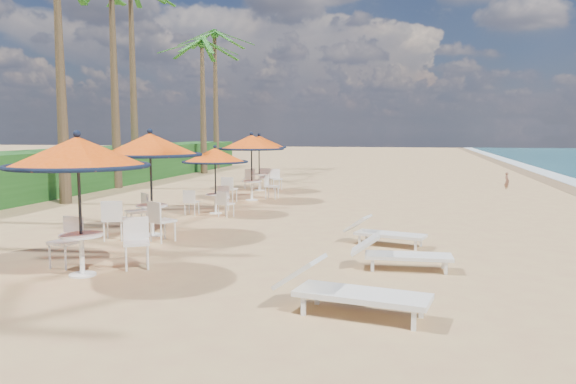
% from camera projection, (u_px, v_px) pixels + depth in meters
% --- Properties ---
extents(ground, '(160.00, 160.00, 0.00)m').
position_uv_depth(ground, '(332.00, 285.00, 9.59)').
color(ground, tan).
rests_on(ground, ground).
extents(scrub_hedge, '(3.00, 40.00, 1.80)m').
position_uv_depth(scrub_hedge, '(45.00, 173.00, 23.09)').
color(scrub_hedge, '#194716').
rests_on(scrub_hedge, ground).
extents(station_0, '(2.53, 2.53, 2.64)m').
position_uv_depth(station_0, '(81.00, 165.00, 10.06)').
color(station_0, black).
rests_on(station_0, ground).
extents(station_1, '(2.57, 2.57, 2.68)m').
position_uv_depth(station_1, '(148.00, 158.00, 13.86)').
color(station_1, black).
rests_on(station_1, ground).
extents(station_2, '(2.08, 2.14, 2.17)m').
position_uv_depth(station_2, '(215.00, 164.00, 17.63)').
color(station_2, black).
rests_on(station_2, ground).
extents(station_3, '(2.46, 2.46, 2.57)m').
position_uv_depth(station_3, '(251.00, 148.00, 20.96)').
color(station_3, black).
rests_on(station_3, ground).
extents(station_4, '(2.40, 2.40, 2.51)m').
position_uv_depth(station_4, '(260.00, 149.00, 24.57)').
color(station_4, black).
rests_on(station_4, ground).
extents(lounger_near, '(2.31, 1.09, 0.79)m').
position_uv_depth(lounger_near, '(346.00, 289.00, 8.02)').
color(lounger_near, white).
rests_on(lounger_near, ground).
extents(lounger_mid, '(1.92, 0.70, 0.68)m').
position_uv_depth(lounger_mid, '(398.00, 253.00, 10.62)').
color(lounger_mid, white).
rests_on(lounger_mid, ground).
extents(lounger_far, '(1.93, 1.04, 0.66)m').
position_uv_depth(lounger_far, '(382.00, 232.00, 12.90)').
color(lounger_far, white).
rests_on(lounger_far, ground).
extents(palm_6, '(5.00, 5.00, 8.12)m').
position_uv_depth(palm_6, '(202.00, 51.00, 33.82)').
color(palm_6, brown).
rests_on(palm_6, ground).
extents(palm_7, '(5.00, 5.00, 9.40)m').
position_uv_depth(palm_7, '(215.00, 43.00, 38.27)').
color(palm_7, brown).
rests_on(palm_7, ground).
extents(person, '(0.28, 0.35, 0.83)m').
position_uv_depth(person, '(507.00, 180.00, 25.11)').
color(person, '#8F5E48').
rests_on(person, ground).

